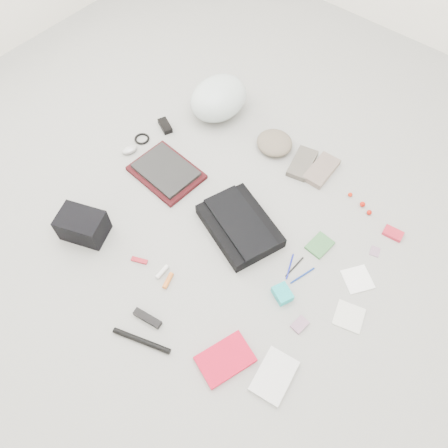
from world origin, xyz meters
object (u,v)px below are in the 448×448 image
Objects in this scene: bike_helmet at (219,98)px; accordion_wallet at (282,294)px; laptop at (166,170)px; messenger_bag at (240,226)px; camera_bag at (83,225)px; book_red at (225,359)px.

bike_helmet is 4.15× the size of accordion_wallet.
laptop is 0.91m from accordion_wallet.
messenger_bag is 0.83m from bike_helmet.
bike_helmet is at bearing 157.09° from messenger_bag.
accordion_wallet is at bearing -1.23° from camera_bag.
messenger_bag is at bearing 1.92° from laptop.
laptop is 3.57× the size of accordion_wallet.
laptop is at bearing 166.25° from book_red.
bike_helmet reaches higher than book_red.
book_red is (0.97, -1.10, -0.10)m from bike_helmet.
laptop is 1.45× the size of camera_bag.
laptop is 1.39× the size of book_red.
camera_bag is 2.46× the size of accordion_wallet.
camera_bag is (0.04, -1.07, -0.04)m from bike_helmet.
messenger_bag reaches higher than laptop.
book_red is at bearing -23.97° from camera_bag.
book_red is (0.93, -0.04, -0.06)m from camera_bag.
camera_bag is 1.01m from accordion_wallet.
messenger_bag is at bearing 142.20° from book_red.
book_red is (0.88, -0.56, -0.02)m from laptop.
messenger_bag reaches higher than accordion_wallet.
bike_helmet is (-0.09, 0.54, 0.07)m from laptop.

